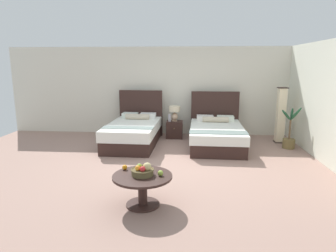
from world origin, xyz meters
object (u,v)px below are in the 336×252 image
object	(u,v)px
bed_near_window	(134,132)
loose_apple	(160,173)
loose_orange	(125,167)
fruit_bowl	(143,171)
nightstand	(175,130)
floor_lamp_corner	(281,115)
potted_palm	(289,137)
table_lamp	(175,112)
coffee_table	(143,183)
vase	(170,118)
bed_near_corner	(216,134)

from	to	relation	value
bed_near_window	loose_apple	distance (m)	3.61
loose_apple	loose_orange	distance (m)	0.61
fruit_bowl	loose_orange	bearing A→B (deg)	147.34
fruit_bowl	bed_near_window	bearing A→B (deg)	103.04
nightstand	loose_apple	distance (m)	4.22
bed_near_window	floor_lamp_corner	world-z (taller)	floor_lamp_corner
potted_palm	loose_apple	bearing A→B (deg)	-130.81
loose_orange	floor_lamp_corner	bearing A→B (deg)	47.59
loose_apple	table_lamp	bearing A→B (deg)	90.36
coffee_table	potted_palm	xyz separation A→B (m)	(3.16, 3.35, -0.05)
nightstand	coffee_table	world-z (taller)	nightstand
vase	coffee_table	world-z (taller)	vase
floor_lamp_corner	loose_orange	bearing A→B (deg)	-132.41
fruit_bowl	bed_near_corner	bearing A→B (deg)	68.54
coffee_table	loose_apple	xyz separation A→B (m)	(0.27, -0.00, 0.17)
nightstand	table_lamp	xyz separation A→B (m)	(0.00, 0.02, 0.51)
vase	nightstand	bearing A→B (deg)	16.14
bed_near_window	nightstand	bearing A→B (deg)	36.58
table_lamp	potted_palm	xyz separation A→B (m)	(2.92, -0.87, -0.47)
floor_lamp_corner	potted_palm	xyz separation A→B (m)	(0.08, -0.57, -0.45)
fruit_bowl	loose_orange	world-z (taller)	fruit_bowl
vase	floor_lamp_corner	size ratio (longest dim) A/B	0.14
bed_near_window	bed_near_corner	distance (m)	2.15
vase	loose_orange	size ratio (longest dim) A/B	2.66
bed_near_corner	bed_near_window	bearing A→B (deg)	-179.87
fruit_bowl	nightstand	bearing A→B (deg)	86.81
loose_orange	potted_palm	xyz separation A→B (m)	(3.47, 3.14, -0.22)
bed_near_window	loose_apple	bearing A→B (deg)	-72.95
coffee_table	potted_palm	world-z (taller)	potted_palm
table_lamp	floor_lamp_corner	size ratio (longest dim) A/B	0.29
loose_apple	floor_lamp_corner	bearing A→B (deg)	54.34
loose_orange	potted_palm	size ratio (longest dim) A/B	0.07
floor_lamp_corner	loose_apple	bearing A→B (deg)	-125.66
bed_near_corner	loose_orange	size ratio (longest dim) A/B	29.08
nightstand	vase	xyz separation A→B (m)	(-0.14, -0.04, 0.35)
bed_near_corner	vase	size ratio (longest dim) A/B	10.92
bed_near_window	table_lamp	size ratio (longest dim) A/B	5.25
bed_near_window	potted_palm	size ratio (longest dim) A/B	2.15
bed_near_corner	floor_lamp_corner	distance (m)	1.84
coffee_table	loose_apple	size ratio (longest dim) A/B	10.86
vase	coffee_table	size ratio (longest dim) A/B	0.23
loose_orange	vase	bearing A→B (deg)	84.06
bed_near_corner	table_lamp	size ratio (longest dim) A/B	5.24
bed_near_corner	coffee_table	bearing A→B (deg)	-111.52
loose_apple	loose_orange	world-z (taller)	loose_apple
table_lamp	loose_apple	bearing A→B (deg)	-89.64
coffee_table	loose_apple	distance (m)	0.32
bed_near_window	coffee_table	size ratio (longest dim) A/B	2.55
vase	loose_apple	size ratio (longest dim) A/B	2.53
loose_orange	coffee_table	bearing A→B (deg)	-34.20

